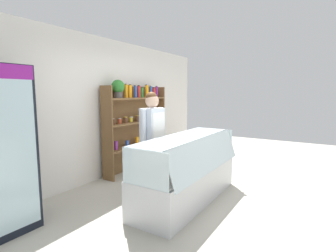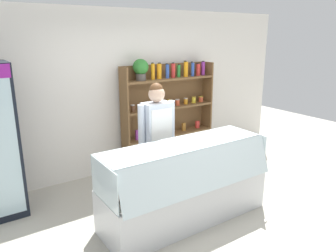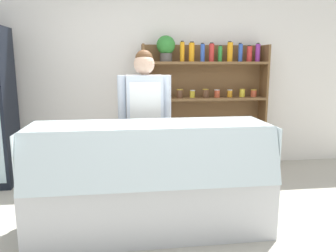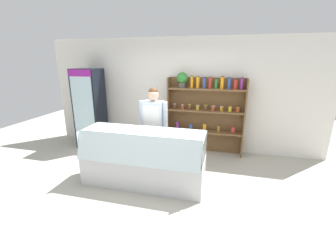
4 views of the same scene
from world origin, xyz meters
name	(u,v)px [view 2 (image 2 of 4)]	position (x,y,z in m)	size (l,w,h in m)	color
ground_plane	(204,215)	(0.00, 0.00, 0.00)	(12.00, 12.00, 0.00)	#B7B2A3
back_wall	(128,91)	(0.00, 2.07, 1.35)	(6.80, 0.10, 2.70)	white
shelving_unit	(165,105)	(0.62, 1.84, 1.08)	(1.78, 0.29, 1.91)	brown
deli_display_case	(185,196)	(-0.25, 0.09, 0.31)	(2.17, 0.77, 1.01)	silver
shop_clerk	(157,133)	(-0.26, 0.73, 0.99)	(0.57, 0.25, 1.68)	#383D51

